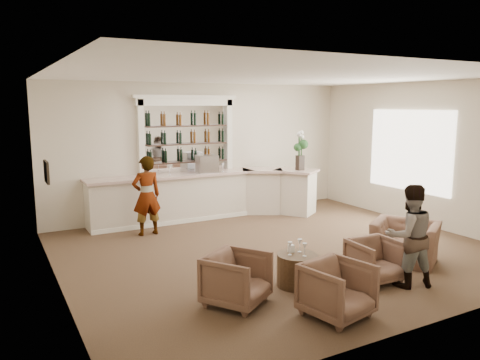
# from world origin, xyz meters

# --- Properties ---
(ground) EXTENTS (8.00, 8.00, 0.00)m
(ground) POSITION_xyz_m (0.00, 0.00, 0.00)
(ground) COLOR brown
(ground) RESTS_ON ground
(room_shell) EXTENTS (8.04, 7.02, 3.32)m
(room_shell) POSITION_xyz_m (0.16, 0.71, 2.34)
(room_shell) COLOR beige
(room_shell) RESTS_ON ground
(bar_counter) EXTENTS (5.72, 1.80, 1.14)m
(bar_counter) POSITION_xyz_m (-0.16, 3.00, 0.57)
(bar_counter) COLOR beige
(bar_counter) RESTS_ON ground
(back_bar_alcove) EXTENTS (2.64, 0.25, 3.00)m
(back_bar_alcove) POSITION_xyz_m (-0.50, 3.41, 2.03)
(back_bar_alcove) COLOR white
(back_bar_alcove) RESTS_ON ground
(cocktail_table) EXTENTS (0.63, 0.63, 0.50)m
(cocktail_table) POSITION_xyz_m (-0.75, -1.62, 0.25)
(cocktail_table) COLOR #48331F
(cocktail_table) RESTS_ON ground
(sommelier) EXTENTS (0.64, 0.43, 1.71)m
(sommelier) POSITION_xyz_m (-1.91, 2.28, 0.86)
(sommelier) COLOR gray
(sommelier) RESTS_ON ground
(guest) EXTENTS (0.92, 0.81, 1.60)m
(guest) POSITION_xyz_m (0.75, -2.43, 0.80)
(guest) COLOR gray
(guest) RESTS_ON ground
(armchair_left) EXTENTS (1.11, 1.11, 0.74)m
(armchair_left) POSITION_xyz_m (-1.89, -1.77, 0.37)
(armchair_left) COLOR brown
(armchair_left) RESTS_ON ground
(armchair_center) EXTENTS (0.94, 0.95, 0.74)m
(armchair_center) POSITION_xyz_m (-0.91, -2.75, 0.37)
(armchair_center) COLOR brown
(armchair_center) RESTS_ON ground
(armchair_right) EXTENTS (0.76, 0.78, 0.68)m
(armchair_right) POSITION_xyz_m (0.45, -2.05, 0.34)
(armchair_right) COLOR brown
(armchair_right) RESTS_ON ground
(armchair_far) EXTENTS (1.40, 1.45, 0.72)m
(armchair_far) POSITION_xyz_m (1.63, -1.59, 0.36)
(armchair_far) COLOR brown
(armchair_far) RESTS_ON ground
(espresso_machine) EXTENTS (0.52, 0.45, 0.42)m
(espresso_machine) POSITION_xyz_m (-0.16, 3.00, 1.35)
(espresso_machine) COLOR silver
(espresso_machine) RESTS_ON bar_counter
(flower_vase) EXTENTS (0.26, 0.26, 0.98)m
(flower_vase) POSITION_xyz_m (2.08, 2.26, 1.69)
(flower_vase) COLOR black
(flower_vase) RESTS_ON bar_counter
(wine_glass_bar_left) EXTENTS (0.07, 0.07, 0.21)m
(wine_glass_bar_left) POSITION_xyz_m (-1.09, 3.07, 1.25)
(wine_glass_bar_left) COLOR white
(wine_glass_bar_left) RESTS_ON bar_counter
(wine_glass_bar_right) EXTENTS (0.07, 0.07, 0.21)m
(wine_glass_bar_right) POSITION_xyz_m (0.25, 2.96, 1.25)
(wine_glass_bar_right) COLOR white
(wine_glass_bar_right) RESTS_ON bar_counter
(wine_glass_tbl_a) EXTENTS (0.07, 0.07, 0.21)m
(wine_glass_tbl_a) POSITION_xyz_m (-0.87, -1.59, 0.60)
(wine_glass_tbl_a) COLOR white
(wine_glass_tbl_a) RESTS_ON cocktail_table
(wine_glass_tbl_b) EXTENTS (0.07, 0.07, 0.21)m
(wine_glass_tbl_b) POSITION_xyz_m (-0.65, -1.54, 0.60)
(wine_glass_tbl_b) COLOR white
(wine_glass_tbl_b) RESTS_ON cocktail_table
(wine_glass_tbl_c) EXTENTS (0.07, 0.07, 0.21)m
(wine_glass_tbl_c) POSITION_xyz_m (-0.71, -1.75, 0.60)
(wine_glass_tbl_c) COLOR white
(wine_glass_tbl_c) RESTS_ON cocktail_table
(napkin_holder) EXTENTS (0.08, 0.08, 0.12)m
(napkin_holder) POSITION_xyz_m (-0.77, -1.48, 0.56)
(napkin_holder) COLOR white
(napkin_holder) RESTS_ON cocktail_table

